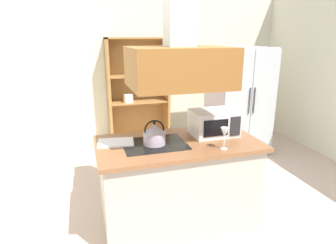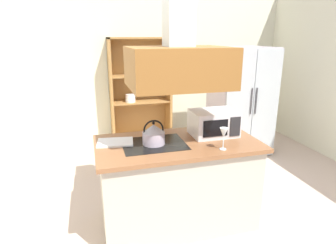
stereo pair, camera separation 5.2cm
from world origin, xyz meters
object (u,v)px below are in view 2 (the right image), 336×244
cutting_board (115,142)px  refrigerator (241,101)px  microwave (214,123)px  dish_cabinet (140,97)px  wine_glass_on_counter (224,134)px  kettle (154,134)px

cutting_board → refrigerator: bearing=34.3°
cutting_board → microwave: size_ratio=0.74×
refrigerator → dish_cabinet: 1.78m
refrigerator → wine_glass_on_counter: refrigerator is taller
cutting_board → microwave: bearing=-1.5°
refrigerator → microwave: refrigerator is taller
microwave → wine_glass_on_counter: microwave is taller
dish_cabinet → microwave: dish_cabinet is taller
microwave → wine_glass_on_counter: 0.40m
dish_cabinet → kettle: (-0.33, -2.57, 0.17)m
cutting_board → wine_glass_on_counter: wine_glass_on_counter is taller
kettle → wine_glass_on_counter: kettle is taller
wine_glass_on_counter → dish_cabinet: bearing=95.0°
refrigerator → kettle: 2.44m
refrigerator → cutting_board: 2.64m
dish_cabinet → wine_glass_on_counter: bearing=-85.0°
cutting_board → microwave: microwave is taller
cutting_board → kettle: bearing=-19.1°
refrigerator → kettle: refrigerator is taller
kettle → dish_cabinet: bearing=82.7°
microwave → refrigerator: bearing=52.3°
dish_cabinet → microwave: (0.33, -2.48, 0.20)m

